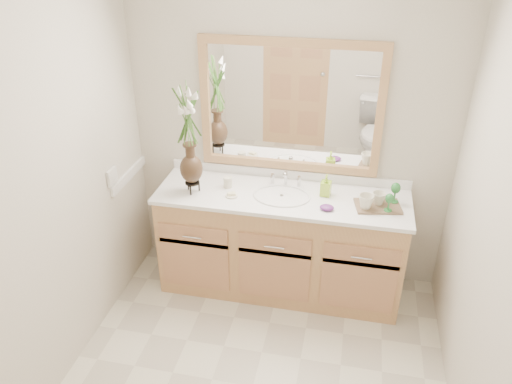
% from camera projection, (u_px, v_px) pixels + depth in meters
% --- Properties ---
extents(wall_back, '(2.40, 0.02, 2.40)m').
position_uv_depth(wall_back, '(290.00, 133.00, 3.67)').
color(wall_back, beige).
rests_on(wall_back, floor).
extents(wall_left, '(0.02, 2.60, 2.40)m').
position_uv_depth(wall_left, '(42.00, 203.00, 2.78)').
color(wall_left, beige).
rests_on(wall_left, floor).
extents(wall_right, '(0.02, 2.60, 2.40)m').
position_uv_depth(wall_right, '(501.00, 256.00, 2.35)').
color(wall_right, beige).
rests_on(wall_right, floor).
extents(vanity, '(1.80, 0.55, 0.80)m').
position_uv_depth(vanity, '(281.00, 244.00, 3.82)').
color(vanity, tan).
rests_on(vanity, floor).
extents(counter, '(1.84, 0.57, 0.03)m').
position_uv_depth(counter, '(282.00, 197.00, 3.62)').
color(counter, white).
rests_on(counter, vanity).
extents(sink, '(0.38, 0.34, 0.23)m').
position_uv_depth(sink, '(281.00, 203.00, 3.62)').
color(sink, white).
rests_on(sink, counter).
extents(mirror, '(1.32, 0.04, 0.97)m').
position_uv_depth(mirror, '(290.00, 107.00, 3.56)').
color(mirror, white).
rests_on(mirror, wall_back).
extents(switch_plate, '(0.02, 0.12, 0.12)m').
position_uv_depth(switch_plate, '(112.00, 177.00, 3.54)').
color(switch_plate, white).
rests_on(switch_plate, wall_left).
extents(flower_vase, '(0.19, 0.19, 0.79)m').
position_uv_depth(flower_vase, '(188.00, 123.00, 3.39)').
color(flower_vase, black).
rests_on(flower_vase, counter).
extents(tumbler, '(0.06, 0.06, 0.08)m').
position_uv_depth(tumbler, '(228.00, 182.00, 3.70)').
color(tumbler, beige).
rests_on(tumbler, counter).
extents(soap_dish, '(0.09, 0.09, 0.03)m').
position_uv_depth(soap_dish, '(232.00, 195.00, 3.59)').
color(soap_dish, beige).
rests_on(soap_dish, counter).
extents(soap_bottle, '(0.07, 0.07, 0.14)m').
position_uv_depth(soap_bottle, '(326.00, 186.00, 3.58)').
color(soap_bottle, '#A5D933').
rests_on(soap_bottle, counter).
extents(purple_dish, '(0.11, 0.09, 0.03)m').
position_uv_depth(purple_dish, '(327.00, 207.00, 3.42)').
color(purple_dish, '#632776').
rests_on(purple_dish, counter).
extents(tray, '(0.34, 0.26, 0.02)m').
position_uv_depth(tray, '(378.00, 206.00, 3.46)').
color(tray, brown).
rests_on(tray, counter).
extents(mug_left, '(0.12, 0.11, 0.11)m').
position_uv_depth(mug_left, '(366.00, 201.00, 3.40)').
color(mug_left, beige).
rests_on(mug_left, tray).
extents(mug_right, '(0.13, 0.13, 0.09)m').
position_uv_depth(mug_right, '(379.00, 198.00, 3.45)').
color(mug_right, beige).
rests_on(mug_right, tray).
extents(goblet_front, '(0.06, 0.06, 0.13)m').
position_uv_depth(goblet_front, '(389.00, 199.00, 3.35)').
color(goblet_front, '#26722F').
rests_on(goblet_front, tray).
extents(goblet_back, '(0.07, 0.07, 0.15)m').
position_uv_depth(goblet_back, '(396.00, 189.00, 3.45)').
color(goblet_back, '#26722F').
rests_on(goblet_back, tray).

